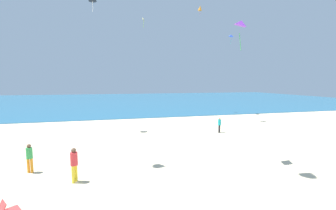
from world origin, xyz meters
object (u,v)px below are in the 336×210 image
Objects in this scene: beach_chair_far_left at (7,210)px; kite_purple at (241,23)px; person_3 at (29,156)px; person_2 at (74,162)px; person_0 at (219,124)px; kite_yellow at (143,20)px; kite_orange at (200,8)px; kite_blue at (231,36)px.

kite_purple is (10.48, 2.75, 7.51)m from beach_chair_far_left.
person_2 is at bearing 65.57° from person_3.
kite_yellow is at bearing 156.75° from person_0.
beach_chair_far_left is at bearing -125.43° from kite_orange.
kite_orange is 0.85× the size of kite_purple.
kite_purple is at bearing -106.03° from kite_orange.
person_3 is 13.08m from kite_purple.
kite_yellow is at bearing 167.49° from person_3.
person_0 is 19.68m from kite_orange.
kite_yellow is 0.98× the size of kite_orange.
kite_orange is (14.43, 20.54, 14.29)m from person_2.
kite_yellow is at bearing 37.20° from beach_chair_far_left.
person_0 is 14.77m from person_3.
beach_chair_far_left is at bearing -98.88° from person_2.
person_3 is 1.04× the size of kite_orange.
kite_orange is 22.19m from kite_purple.
kite_orange is (16.80, 18.83, 14.36)m from person_3.
person_3 is at bearing 173.49° from kite_purple.
person_2 is 0.96× the size of kite_purple.
person_0 is at bearing 124.73° from person_3.
kite_yellow is at bearing 102.96° from person_2.
person_0 is at bearing 70.35° from kite_purple.
person_2 is 11.05m from kite_purple.
person_2 is at bearing -177.00° from kite_purple.
kite_orange is at bearing -4.79° from kite_yellow.
kite_purple is at bearing 94.92° from person_3.
beach_chair_far_left is 13.18m from kite_purple.
kite_orange reaches higher than person_3.
person_2 reaches higher than beach_chair_far_left.
kite_orange is at bearing 84.38° from person_2.
person_3 is 1.07× the size of kite_yellow.
kite_blue reaches higher than beach_chair_far_left.
kite_yellow is at bearing 175.21° from kite_orange.
person_3 is (-13.57, -5.84, 0.06)m from person_0.
person_3 is 1.15× the size of kite_blue.
kite_blue is at bearing -33.93° from kite_orange.
person_3 is at bearing -113.94° from kite_yellow.
kite_yellow is at bearing 96.50° from kite_purple.
kite_purple reaches higher than person_3.
beach_chair_far_left is 16.33m from person_0.
person_0 is (13.02, 9.86, 0.53)m from beach_chair_far_left.
person_0 is at bearing 63.49° from person_2.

